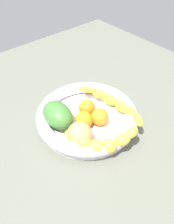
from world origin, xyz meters
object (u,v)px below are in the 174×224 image
mango_green (58,115)px  peach_blush (80,134)px  banana_draped_left (114,103)px  banana_draped_right (102,142)px  orange_mid_right (99,117)px  fruit_bowl (87,117)px  orange_mid_left (87,108)px  orange_front (84,120)px

mango_green → peach_blush: size_ratio=1.59×
banana_draped_left → peach_blush: bearing=100.9°
banana_draped_right → peach_blush: bearing=27.3°
orange_mid_right → mango_green: (7.73, 9.59, 1.07)cm
fruit_bowl → orange_mid_right: orange_mid_right is taller
peach_blush → orange_mid_right: bearing=-77.6°
fruit_bowl → orange_mid_right: 4.38cm
orange_mid_left → orange_mid_right: size_ratio=0.99×
mango_green → banana_draped_right: bearing=-168.0°
banana_draped_left → orange_front: 11.91cm
banana_draped_right → mango_green: size_ratio=1.52×
mango_green → orange_front: bearing=-136.7°
orange_mid_right → orange_mid_left: bearing=2.5°
orange_mid_left → mango_green: bearing=76.4°
banana_draped_left → banana_draped_right: bearing=123.3°
banana_draped_right → orange_mid_right: (7.87, -6.26, -0.61)cm
banana_draped_right → mango_green: bearing=12.0°
orange_mid_right → fruit_bowl: bearing=24.7°
fruit_bowl → orange_mid_left: bearing=-40.0°
fruit_bowl → banana_draped_right: 12.64cm
orange_mid_left → peach_blush: size_ratio=0.75×
orange_mid_left → mango_green: mango_green is taller
fruit_bowl → banana_draped_left: banana_draped_left is taller
fruit_bowl → peach_blush: peach_blush is taller
orange_mid_left → banana_draped_left: bearing=-118.6°
mango_green → orange_mid_left: bearing=-103.6°
fruit_bowl → orange_front: (-1.61, 2.59, 1.57)cm
fruit_bowl → mango_green: 9.24cm
banana_draped_left → orange_front: size_ratio=4.84×
orange_mid_left → peach_blush: peach_blush is taller
orange_mid_left → peach_blush: 11.78cm
fruit_bowl → peach_blush: size_ratio=4.43×
banana_draped_left → orange_mid_right: (-1.21, 7.57, -0.28)cm
orange_front → mango_green: bearing=43.3°
banana_draped_right → peach_blush: peach_blush is taller
orange_mid_right → peach_blush: 9.53cm
banana_draped_right → orange_front: (9.97, -1.97, -0.62)cm
orange_mid_right → peach_blush: peach_blush is taller
banana_draped_right → mango_green: (15.60, 3.33, 0.46)cm
orange_front → orange_mid_left: same height
banana_draped_right → orange_mid_left: size_ratio=3.24×
banana_draped_left → orange_mid_right: bearing=99.0°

